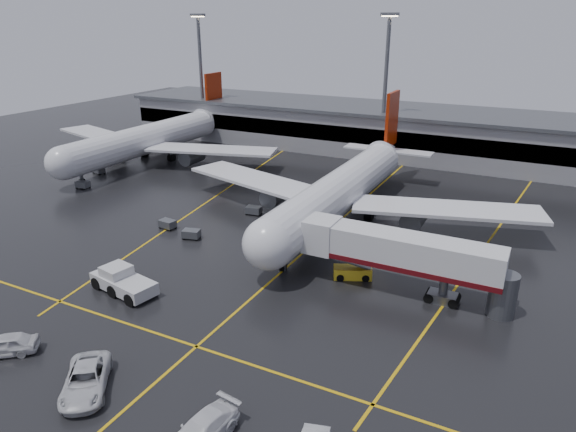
% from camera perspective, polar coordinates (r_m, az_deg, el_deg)
% --- Properties ---
extents(ground, '(220.00, 220.00, 0.00)m').
position_cam_1_polar(ground, '(59.59, 2.59, -3.29)').
color(ground, black).
rests_on(ground, ground).
extents(apron_line_centre, '(0.25, 90.00, 0.02)m').
position_cam_1_polar(apron_line_centre, '(59.59, 2.59, -3.29)').
color(apron_line_centre, gold).
rests_on(apron_line_centre, ground).
extents(apron_line_stop, '(60.00, 0.25, 0.02)m').
position_cam_1_polar(apron_line_stop, '(43.04, -10.07, -14.00)').
color(apron_line_stop, gold).
rests_on(apron_line_stop, ground).
extents(apron_line_left, '(9.99, 69.35, 0.02)m').
position_cam_1_polar(apron_line_left, '(77.03, -7.91, 2.24)').
color(apron_line_left, gold).
rests_on(apron_line_left, ground).
extents(apron_line_right, '(7.57, 69.64, 0.02)m').
position_cam_1_polar(apron_line_right, '(64.54, 21.16, -2.80)').
color(apron_line_right, gold).
rests_on(apron_line_right, ground).
extents(terminal, '(122.00, 19.00, 8.60)m').
position_cam_1_polar(terminal, '(102.03, 14.05, 8.94)').
color(terminal, gray).
rests_on(terminal, ground).
extents(light_mast_left, '(3.00, 1.20, 25.45)m').
position_cam_1_polar(light_mast_left, '(114.07, -9.60, 15.64)').
color(light_mast_left, '#595B60').
rests_on(light_mast_left, ground).
extents(light_mast_mid, '(3.00, 1.20, 25.45)m').
position_cam_1_polar(light_mast_mid, '(96.08, 10.73, 14.63)').
color(light_mast_mid, '#595B60').
rests_on(light_mast_mid, ground).
extents(main_airliner, '(48.80, 45.60, 14.10)m').
position_cam_1_polar(main_airliner, '(66.48, 6.14, 3.10)').
color(main_airliner, silver).
rests_on(main_airliner, ground).
extents(second_airliner, '(48.80, 45.60, 14.10)m').
position_cam_1_polar(second_airliner, '(98.08, -14.85, 8.34)').
color(second_airliner, silver).
rests_on(second_airliner, ground).
extents(jet_bridge, '(19.90, 3.40, 6.05)m').
position_cam_1_polar(jet_bridge, '(49.27, 12.39, -4.18)').
color(jet_bridge, silver).
rests_on(jet_bridge, ground).
extents(pushback_tractor, '(7.35, 4.11, 2.49)m').
position_cam_1_polar(pushback_tractor, '(52.04, -17.80, -6.93)').
color(pushback_tractor, silver).
rests_on(pushback_tractor, ground).
extents(belt_loader, '(4.09, 2.99, 2.39)m').
position_cam_1_polar(belt_loader, '(52.62, 7.13, -6.18)').
color(belt_loader, yellow).
rests_on(belt_loader, ground).
extents(service_van_a, '(5.99, 6.62, 1.71)m').
position_cam_1_polar(service_van_a, '(40.33, -21.43, -16.52)').
color(service_van_a, silver).
rests_on(service_van_a, ground).
extents(service_van_b, '(3.01, 5.81, 1.61)m').
position_cam_1_polar(service_van_b, '(34.70, -9.54, -22.33)').
color(service_van_b, silver).
rests_on(service_van_b, ground).
extents(service_van_d, '(5.02, 4.57, 1.66)m').
position_cam_1_polar(service_van_d, '(46.68, -28.78, -12.34)').
color(service_van_d, silver).
rests_on(service_van_d, ground).
extents(baggage_cart_a, '(2.27, 1.77, 1.12)m').
position_cam_1_polar(baggage_cart_a, '(62.24, -10.63, -1.93)').
color(baggage_cart_a, '#595B60').
rests_on(baggage_cart_a, ground).
extents(baggage_cart_b, '(2.13, 1.52, 1.12)m').
position_cam_1_polar(baggage_cart_b, '(65.86, -13.17, -0.84)').
color(baggage_cart_b, '#595B60').
rests_on(baggage_cart_b, ground).
extents(baggage_cart_c, '(2.16, 1.57, 1.12)m').
position_cam_1_polar(baggage_cart_c, '(68.89, -3.82, 0.67)').
color(baggage_cart_c, '#595B60').
rests_on(baggage_cart_c, ground).
extents(baggage_cart_d, '(2.22, 1.68, 1.12)m').
position_cam_1_polar(baggage_cart_d, '(93.04, -20.18, 4.81)').
color(baggage_cart_d, '#595B60').
rests_on(baggage_cart_d, ground).
extents(baggage_cart_e, '(2.10, 1.45, 1.12)m').
position_cam_1_polar(baggage_cart_e, '(85.62, -21.71, 3.27)').
color(baggage_cart_e, '#595B60').
rests_on(baggage_cart_e, ground).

